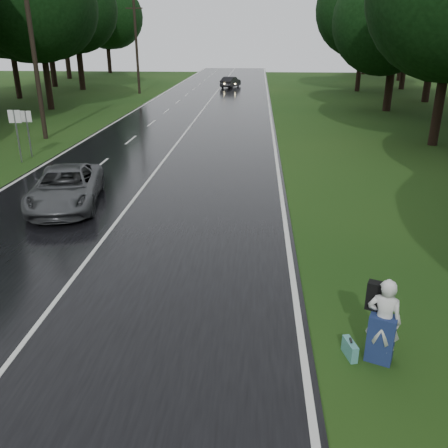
% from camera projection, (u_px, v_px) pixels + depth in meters
% --- Properties ---
extents(ground, '(160.00, 160.00, 0.00)m').
position_uv_depth(ground, '(34.00, 331.00, 10.30)').
color(ground, '#203E12').
rests_on(ground, ground).
extents(road, '(12.00, 140.00, 0.04)m').
position_uv_depth(road, '(179.00, 141.00, 28.81)').
color(road, black).
rests_on(road, ground).
extents(lane_center, '(0.12, 140.00, 0.01)m').
position_uv_depth(lane_center, '(179.00, 141.00, 28.80)').
color(lane_center, silver).
rests_on(lane_center, road).
extents(grey_car, '(3.32, 5.44, 1.41)m').
position_uv_depth(grey_car, '(66.00, 187.00, 17.57)').
color(grey_car, '#47494C').
rests_on(grey_car, road).
extents(far_car, '(2.46, 4.19, 1.30)m').
position_uv_depth(far_car, '(231.00, 82.00, 58.32)').
color(far_car, black).
rests_on(far_car, road).
extents(hitchhiker, '(0.78, 0.75, 1.81)m').
position_uv_depth(hitchhiker, '(382.00, 323.00, 9.08)').
color(hitchhiker, silver).
rests_on(hitchhiker, ground).
extents(suitcase, '(0.26, 0.52, 0.35)m').
position_uv_depth(suitcase, '(350.00, 349.00, 9.41)').
color(suitcase, teal).
rests_on(suitcase, ground).
extents(utility_pole_mid, '(1.80, 0.28, 10.28)m').
position_uv_depth(utility_pole_mid, '(46.00, 138.00, 29.60)').
color(utility_pole_mid, black).
rests_on(utility_pole_mid, ground).
extents(utility_pole_far, '(1.80, 0.28, 9.67)m').
position_uv_depth(utility_pole_far, '(140.00, 94.00, 52.69)').
color(utility_pole_far, black).
rests_on(utility_pole_far, ground).
extents(road_sign_a, '(0.63, 0.10, 2.62)m').
position_uv_depth(road_sign_a, '(22.00, 162.00, 24.03)').
color(road_sign_a, white).
rests_on(road_sign_a, ground).
extents(road_sign_b, '(0.58, 0.10, 2.42)m').
position_uv_depth(road_sign_b, '(32.00, 157.00, 25.11)').
color(road_sign_b, white).
rests_on(road_sign_b, ground).
extents(tree_left_e, '(9.65, 9.65, 15.07)m').
position_uv_depth(tree_left_e, '(51.00, 109.00, 41.39)').
color(tree_left_e, black).
rests_on(tree_left_e, ground).
extents(tree_left_f, '(10.05, 10.05, 15.70)m').
position_uv_depth(tree_left_f, '(83.00, 90.00, 56.40)').
color(tree_left_f, black).
rests_on(tree_left_f, ground).
extents(tree_right_d, '(9.02, 9.02, 14.10)m').
position_uv_depth(tree_right_d, '(432.00, 145.00, 27.85)').
color(tree_right_d, black).
rests_on(tree_right_d, ground).
extents(tree_right_e, '(7.61, 7.61, 11.89)m').
position_uv_depth(tree_right_e, '(386.00, 111.00, 40.55)').
color(tree_right_e, black).
rests_on(tree_right_e, ground).
extents(tree_right_f, '(9.44, 9.44, 14.75)m').
position_uv_depth(tree_right_f, '(357.00, 91.00, 54.98)').
color(tree_right_f, black).
rests_on(tree_right_f, ground).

